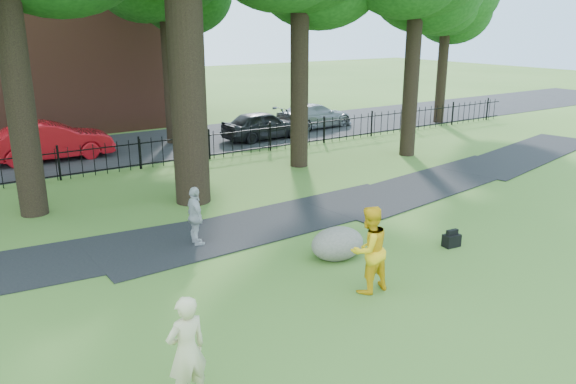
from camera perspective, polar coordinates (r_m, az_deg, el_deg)
ground at (r=12.67m, az=3.71°, el=-9.05°), size 120.00×120.00×0.00m
footpath at (r=16.16m, az=-1.79°, el=-3.16°), size 36.07×3.85×0.03m
street at (r=26.57m, az=-17.58°, el=4.05°), size 80.00×7.00×0.02m
iron_fence at (r=22.70m, az=-14.84°, el=3.75°), size 44.00×0.04×1.20m
woman at (r=8.73m, az=-10.25°, el=-15.60°), size 0.69×0.49×1.77m
man at (r=11.97m, az=8.22°, el=-5.81°), size 0.94×0.74×1.90m
pedestrian at (r=14.50m, az=-9.39°, el=-2.48°), size 0.47×0.95×1.57m
boulder at (r=13.79m, az=5.05°, el=-5.02°), size 1.56×1.29×0.81m
backpack at (r=15.05m, az=16.27°, el=-4.75°), size 0.46×0.31×0.33m
red_bag at (r=14.08m, az=4.43°, el=-5.83°), size 0.35×0.26×0.22m
red_sedan at (r=25.38m, az=-22.96°, el=4.79°), size 4.93×1.88×1.61m
grey_car at (r=27.70m, az=-2.57°, el=6.81°), size 4.21×1.83×1.41m
silver_car at (r=30.77m, az=2.69°, el=7.74°), size 4.71×2.26×1.32m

